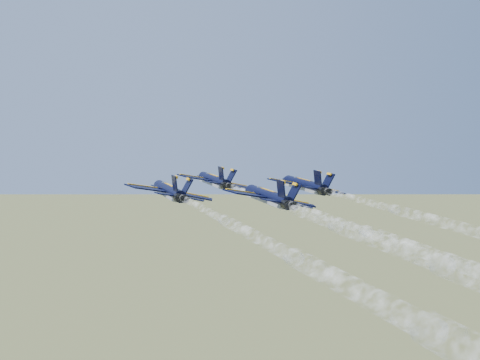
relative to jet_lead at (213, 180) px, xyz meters
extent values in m
cylinder|color=black|center=(0.05, -0.34, 0.04)|extent=(3.68, 13.57, 2.03)
cone|color=black|center=(-0.95, 7.63, 0.04)|extent=(2.34, 2.86, 2.03)
ellipsoid|color=black|center=(-0.27, 3.09, 0.58)|extent=(1.43, 2.55, 1.01)
cube|color=gray|center=(-0.08, -0.36, -0.61)|extent=(3.06, 12.15, 0.75)
cube|color=black|center=(-3.22, -1.57, 0.62)|extent=(6.62, 5.39, 1.34)
cube|color=#FCAC0D|center=(-3.41, 0.15, 0.72)|extent=(5.25, 2.71, 1.34)
cube|color=black|center=(3.48, -0.73, -0.74)|extent=(6.30, 4.27, 1.34)
cube|color=#FCAC0D|center=(3.29, 0.98, -0.64)|extent=(5.59, 1.41, 1.34)
cube|color=black|center=(-1.22, -6.96, 0.46)|extent=(3.07, 2.68, 0.66)
cube|color=black|center=(2.91, -6.44, -0.38)|extent=(2.94, 2.23, 0.66)
cube|color=black|center=(0.20, -6.07, 1.60)|extent=(0.74, 2.27, 2.63)
cube|color=black|center=(1.87, -5.86, 1.26)|extent=(1.70, 2.39, 2.37)
cylinder|color=black|center=(0.47, -7.46, 0.03)|extent=(1.45, 1.37, 1.31)
cylinder|color=black|center=(1.36, -7.35, -0.15)|extent=(1.45, 1.37, 1.31)
cylinder|color=black|center=(-9.45, -15.77, 0.04)|extent=(3.68, 13.57, 2.03)
cone|color=black|center=(-10.44, -7.81, 0.04)|extent=(2.34, 2.86, 2.03)
ellipsoid|color=black|center=(-9.77, -12.35, 0.58)|extent=(1.43, 2.55, 1.01)
cube|color=gray|center=(-9.58, -15.79, -0.61)|extent=(3.06, 12.15, 0.75)
cube|color=black|center=(-12.71, -17.00, 0.62)|extent=(6.62, 5.39, 1.34)
cube|color=#FCAC0D|center=(-12.91, -15.29, 0.72)|extent=(5.25, 2.71, 1.34)
cube|color=black|center=(-6.02, -16.16, -0.74)|extent=(6.30, 4.27, 1.34)
cube|color=#FCAC0D|center=(-6.21, -14.45, -0.64)|extent=(5.59, 1.41, 1.34)
cube|color=black|center=(-10.72, -22.39, 0.46)|extent=(3.07, 2.68, 0.66)
cube|color=black|center=(-6.58, -21.87, -0.38)|extent=(2.94, 2.23, 0.66)
cube|color=black|center=(-9.30, -21.50, 1.60)|extent=(0.74, 2.27, 2.63)
cube|color=black|center=(-7.62, -21.29, 1.26)|extent=(1.70, 2.39, 2.37)
cylinder|color=black|center=(-9.03, -22.89, 0.03)|extent=(1.45, 1.37, 1.31)
cylinder|color=black|center=(-8.14, -22.78, -0.15)|extent=(1.45, 1.37, 1.31)
cylinder|color=black|center=(12.81, -11.53, 0.04)|extent=(3.68, 13.57, 2.03)
cone|color=black|center=(11.81, -3.56, 0.04)|extent=(2.34, 2.86, 2.03)
ellipsoid|color=black|center=(12.49, -8.10, 0.58)|extent=(1.43, 2.55, 1.01)
cube|color=gray|center=(12.68, -11.54, -0.61)|extent=(3.06, 12.15, 0.75)
cube|color=black|center=(9.54, -12.75, 0.62)|extent=(6.62, 5.39, 1.34)
cube|color=#FCAC0D|center=(9.35, -11.04, 0.72)|extent=(5.25, 2.71, 1.34)
cube|color=black|center=(16.24, -11.91, -0.74)|extent=(6.30, 4.27, 1.34)
cube|color=#FCAC0D|center=(16.04, -10.20, -0.64)|extent=(5.59, 1.41, 1.34)
cube|color=black|center=(11.54, -18.14, 0.46)|extent=(3.07, 2.68, 0.66)
cube|color=black|center=(15.67, -17.63, -0.38)|extent=(2.94, 2.23, 0.66)
cube|color=black|center=(12.96, -17.25, 1.60)|extent=(0.74, 2.27, 2.63)
cube|color=black|center=(14.63, -17.04, 1.26)|extent=(1.70, 2.39, 2.37)
cylinder|color=black|center=(13.23, -18.65, 0.03)|extent=(1.45, 1.37, 1.31)
cylinder|color=black|center=(14.12, -18.54, -0.15)|extent=(1.45, 1.37, 1.31)
cylinder|color=black|center=(2.91, -25.98, 0.04)|extent=(3.68, 13.57, 2.03)
cone|color=black|center=(1.91, -18.01, 0.04)|extent=(2.34, 2.86, 2.03)
ellipsoid|color=black|center=(2.59, -22.55, 0.58)|extent=(1.43, 2.55, 1.01)
cube|color=gray|center=(2.78, -25.99, -0.61)|extent=(3.06, 12.15, 0.75)
cube|color=black|center=(-0.36, -27.20, 0.62)|extent=(6.62, 5.39, 1.34)
cube|color=#FCAC0D|center=(-0.56, -25.49, 0.72)|extent=(5.25, 2.71, 1.34)
cube|color=black|center=(6.33, -26.36, -0.74)|extent=(6.30, 4.27, 1.34)
cube|color=#FCAC0D|center=(6.14, -24.65, -0.64)|extent=(5.59, 1.41, 1.34)
cube|color=black|center=(1.63, -32.59, 0.46)|extent=(3.07, 2.68, 0.66)
cube|color=black|center=(5.77, -32.08, -0.38)|extent=(2.94, 2.23, 0.66)
cube|color=black|center=(3.05, -31.70, 1.60)|extent=(0.74, 2.27, 2.63)
cube|color=black|center=(4.73, -31.49, 1.26)|extent=(1.70, 2.39, 2.37)
cylinder|color=black|center=(3.33, -33.10, 0.03)|extent=(1.45, 1.37, 1.31)
cylinder|color=black|center=(4.21, -32.99, -0.15)|extent=(1.45, 1.37, 1.31)
cylinder|color=white|center=(2.13, -16.95, 0.04)|extent=(3.55, 19.96, 1.07)
cylinder|color=white|center=(4.47, -35.66, 0.04)|extent=(3.95, 20.01, 1.48)
cylinder|color=white|center=(6.81, -54.36, 0.04)|extent=(4.42, 20.07, 1.96)
cylinder|color=white|center=(-7.37, -32.38, 0.04)|extent=(3.55, 19.96, 1.07)
cylinder|color=white|center=(-5.03, -51.09, 0.04)|extent=(3.95, 20.01, 1.48)
cylinder|color=white|center=(-2.68, -69.80, 0.04)|extent=(4.42, 20.07, 1.96)
cylinder|color=white|center=(14.89, -28.14, 0.04)|extent=(3.55, 19.96, 1.07)
cylinder|color=white|center=(17.23, -46.84, 0.04)|extent=(3.95, 20.01, 1.48)
cylinder|color=white|center=(4.98, -42.59, 0.04)|extent=(3.55, 19.96, 1.07)
cylinder|color=white|center=(7.33, -61.29, 0.04)|extent=(3.95, 20.01, 1.48)
camera|label=1|loc=(-20.31, -113.05, 10.41)|focal=50.00mm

